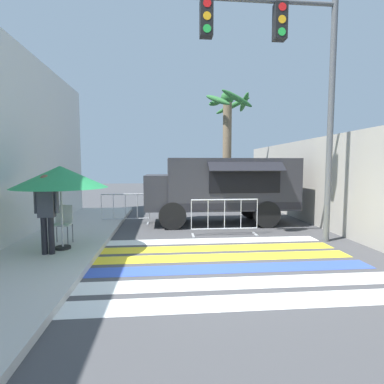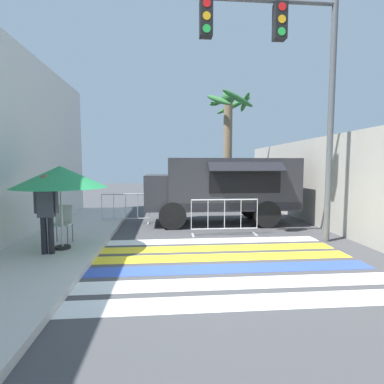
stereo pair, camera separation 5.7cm
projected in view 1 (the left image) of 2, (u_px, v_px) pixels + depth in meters
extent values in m
plane|color=#424244|center=(216.00, 262.00, 6.52)|extent=(60.00, 60.00, 0.00)
cube|color=#A39E93|center=(329.00, 183.00, 9.75)|extent=(0.20, 16.00, 3.06)
cube|color=white|center=(238.00, 302.00, 4.58)|extent=(6.40, 0.56, 0.01)
cube|color=white|center=(228.00, 283.00, 5.34)|extent=(6.40, 0.56, 0.01)
cube|color=#334FB2|center=(220.00, 269.00, 6.09)|extent=(6.40, 0.56, 0.01)
cube|color=yellow|center=(214.00, 257.00, 6.84)|extent=(6.40, 0.56, 0.01)
cube|color=yellow|center=(209.00, 248.00, 7.60)|extent=(6.40, 0.56, 0.01)
cube|color=white|center=(205.00, 241.00, 8.35)|extent=(6.40, 0.56, 0.01)
cube|color=#2D2D33|center=(230.00, 183.00, 10.86)|extent=(4.52, 2.04, 1.78)
cube|color=#2D2D33|center=(168.00, 192.00, 10.68)|extent=(1.59, 1.87, 1.20)
cube|color=#1E232D|center=(147.00, 183.00, 10.58)|extent=(0.06, 1.63, 0.46)
cube|color=black|center=(245.00, 181.00, 9.85)|extent=(2.39, 0.03, 0.80)
cube|color=black|center=(247.00, 166.00, 9.60)|extent=(2.49, 0.43, 0.31)
cube|color=black|center=(237.00, 206.00, 9.91)|extent=(4.52, 0.01, 0.24)
cylinder|color=black|center=(172.00, 216.00, 9.82)|extent=(0.91, 0.22, 0.91)
cylinder|color=black|center=(171.00, 208.00, 11.68)|extent=(0.91, 0.22, 0.91)
cylinder|color=black|center=(267.00, 214.00, 10.12)|extent=(0.91, 0.22, 0.91)
cylinder|color=black|center=(251.00, 207.00, 11.97)|extent=(0.91, 0.22, 0.91)
cylinder|color=#515456|center=(331.00, 117.00, 8.04)|extent=(0.16, 0.16, 6.80)
cylinder|color=#515456|center=(256.00, 0.00, 7.60)|extent=(4.24, 0.11, 0.11)
cube|color=black|center=(280.00, 22.00, 7.67)|extent=(0.32, 0.28, 0.90)
cylinder|color=red|center=(282.00, 7.00, 7.50)|extent=(0.20, 0.02, 0.20)
cylinder|color=#F2A519|center=(282.00, 19.00, 7.53)|extent=(0.20, 0.02, 0.20)
cylinder|color=green|center=(282.00, 32.00, 7.56)|extent=(0.20, 0.02, 0.20)
cube|color=black|center=(206.00, 19.00, 7.49)|extent=(0.32, 0.28, 0.90)
cylinder|color=red|center=(207.00, 3.00, 7.33)|extent=(0.20, 0.02, 0.20)
cylinder|color=#F2A519|center=(207.00, 16.00, 7.35)|extent=(0.20, 0.02, 0.20)
cylinder|color=green|center=(207.00, 28.00, 7.38)|extent=(0.20, 0.02, 0.20)
cylinder|color=black|center=(63.00, 248.00, 7.10)|extent=(0.36, 0.36, 0.06)
cylinder|color=#B2B2B7|center=(61.00, 208.00, 7.01)|extent=(0.04, 0.04, 1.97)
cone|color=#268C4C|center=(60.00, 177.00, 6.95)|extent=(2.15, 2.15, 0.51)
cylinder|color=#4C4C51|center=(51.00, 237.00, 7.28)|extent=(0.02, 0.02, 0.48)
cylinder|color=#4C4C51|center=(68.00, 236.00, 7.32)|extent=(0.02, 0.02, 0.48)
cylinder|color=#4C4C51|center=(57.00, 233.00, 7.68)|extent=(0.02, 0.02, 0.48)
cylinder|color=#4C4C51|center=(73.00, 233.00, 7.71)|extent=(0.02, 0.02, 0.48)
cube|color=beige|center=(62.00, 225.00, 7.48)|extent=(0.42, 0.42, 0.03)
cube|color=beige|center=(64.00, 214.00, 7.65)|extent=(0.42, 0.03, 0.46)
cylinder|color=black|center=(44.00, 236.00, 6.64)|extent=(0.13, 0.13, 0.83)
cylinder|color=black|center=(51.00, 236.00, 6.65)|extent=(0.13, 0.13, 0.83)
cube|color=#3F3F47|center=(46.00, 202.00, 6.58)|extent=(0.34, 0.20, 0.67)
cylinder|color=#3F3F47|center=(36.00, 201.00, 6.56)|extent=(0.09, 0.09, 0.57)
cylinder|color=#3F3F47|center=(57.00, 200.00, 6.60)|extent=(0.09, 0.09, 0.57)
sphere|color=brown|center=(45.00, 180.00, 6.54)|extent=(0.23, 0.23, 0.23)
cylinder|color=#B7BABF|center=(225.00, 200.00, 8.97)|extent=(2.01, 0.04, 0.04)
cylinder|color=#B7BABF|center=(224.00, 229.00, 9.04)|extent=(2.01, 0.04, 0.04)
cylinder|color=#B7BABF|center=(191.00, 215.00, 8.91)|extent=(0.02, 0.02, 0.88)
cylinder|color=#B7BABF|center=(208.00, 214.00, 8.96)|extent=(0.02, 0.02, 0.88)
cylinder|color=#B7BABF|center=(225.00, 214.00, 9.01)|extent=(0.02, 0.02, 0.88)
cylinder|color=#B7BABF|center=(241.00, 214.00, 9.05)|extent=(0.02, 0.02, 0.88)
cylinder|color=#B7BABF|center=(257.00, 214.00, 9.10)|extent=(0.02, 0.02, 0.88)
cube|color=#B7BABF|center=(193.00, 235.00, 8.97)|extent=(0.06, 0.44, 0.03)
cube|color=#B7BABF|center=(255.00, 234.00, 9.15)|extent=(0.06, 0.44, 0.03)
cylinder|color=#B7BABF|center=(125.00, 194.00, 10.68)|extent=(1.69, 0.04, 0.04)
cylinder|color=#B7BABF|center=(126.00, 219.00, 10.76)|extent=(1.69, 0.04, 0.04)
cylinder|color=#B7BABF|center=(101.00, 207.00, 10.64)|extent=(0.02, 0.02, 0.88)
cylinder|color=#B7BABF|center=(113.00, 207.00, 10.68)|extent=(0.02, 0.02, 0.88)
cylinder|color=#B7BABF|center=(125.00, 206.00, 10.72)|extent=(0.02, 0.02, 0.88)
cylinder|color=#B7BABF|center=(137.00, 206.00, 10.76)|extent=(0.02, 0.02, 0.88)
cylinder|color=#B7BABF|center=(149.00, 206.00, 10.80)|extent=(0.02, 0.02, 0.88)
cube|color=#B7BABF|center=(103.00, 224.00, 10.70)|extent=(0.06, 0.44, 0.03)
cube|color=#B7BABF|center=(148.00, 223.00, 10.85)|extent=(0.06, 0.44, 0.03)
cylinder|color=#7A664C|center=(227.00, 157.00, 13.82)|extent=(0.40, 0.40, 5.03)
sphere|color=#2D6B33|center=(228.00, 98.00, 13.59)|extent=(0.60, 0.60, 0.60)
ellipsoid|color=#2D6B33|center=(244.00, 102.00, 13.65)|extent=(0.29, 1.53, 0.77)
ellipsoid|color=#2D6B33|center=(232.00, 106.00, 14.42)|extent=(1.64, 1.02, 0.86)
ellipsoid|color=#2D6B33|center=(215.00, 103.00, 13.93)|extent=(0.94, 1.16, 0.57)
ellipsoid|color=#2D6B33|center=(218.00, 100.00, 13.09)|extent=(1.11, 1.22, 0.77)
ellipsoid|color=#2D6B33|center=(237.00, 98.00, 12.87)|extent=(1.61, 0.75, 0.80)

